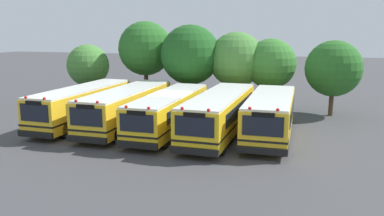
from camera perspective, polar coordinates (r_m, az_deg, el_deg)
name	(u,v)px	position (r m, az deg, el deg)	size (l,w,h in m)	color
ground_plane	(171,130)	(26.13, -3.08, -3.27)	(160.00, 160.00, 0.00)	#424244
school_bus_0	(83,104)	(28.56, -15.62, 0.57)	(2.65, 10.29, 2.77)	yellow
school_bus_1	(128,106)	(27.08, -9.40, 0.26)	(2.55, 10.75, 2.75)	yellow
school_bus_2	(169,110)	(25.66, -3.31, -0.37)	(2.45, 10.62, 2.63)	yellow
school_bus_3	(220,112)	(24.74, 4.09, -0.65)	(2.82, 11.10, 2.76)	yellow
school_bus_4	(270,114)	(24.67, 11.39, -0.90)	(2.68, 9.73, 2.75)	yellow
tree_0	(87,66)	(36.89, -15.05, 5.99)	(3.80, 3.80, 5.33)	#4C3823
tree_1	(145,48)	(35.58, -6.95, 8.71)	(4.84, 4.84, 7.38)	#4C3823
tree_2	(191,53)	(33.26, -0.15, 7.97)	(5.04, 5.04, 7.05)	#4C3823
tree_3	(236,59)	(33.02, 6.48, 7.18)	(4.61, 4.61, 6.46)	#4C3823
tree_4	(272,65)	(32.84, 11.62, 6.19)	(4.12, 4.12, 5.93)	#4C3823
tree_5	(333,67)	(31.83, 19.87, 5.65)	(4.31, 4.31, 5.84)	#4C3823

